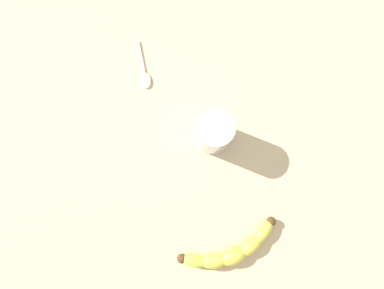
% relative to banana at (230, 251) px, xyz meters
% --- Properties ---
extents(wooden_tabletop, '(1.20, 1.20, 0.03)m').
position_rel_banana_xyz_m(wooden_tabletop, '(-0.11, 0.12, -0.03)').
color(wooden_tabletop, '#D0B58C').
rests_on(wooden_tabletop, ground).
extents(banana, '(0.17, 0.16, 0.04)m').
position_rel_banana_xyz_m(banana, '(0.00, 0.00, 0.00)').
color(banana, '#DFD045').
rests_on(banana, wooden_tabletop).
extents(smoothie_glass, '(0.07, 0.07, 0.13)m').
position_rel_banana_xyz_m(smoothie_glass, '(-0.12, 0.21, 0.04)').
color(smoothie_glass, silver).
rests_on(smoothie_glass, wooden_tabletop).
extents(teaspoon, '(0.07, 0.10, 0.01)m').
position_rel_banana_xyz_m(teaspoon, '(-0.31, 0.28, -0.01)').
color(teaspoon, silver).
rests_on(teaspoon, wooden_tabletop).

